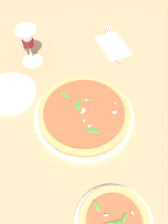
{
  "coord_description": "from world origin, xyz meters",
  "views": [
    {
      "loc": [
        -0.32,
        0.29,
        0.74
      ],
      "look_at": [
        0.03,
        -0.03,
        0.03
      ],
      "focal_mm": 42.0,
      "sensor_mm": 36.0,
      "label": 1
    }
  ],
  "objects": [
    {
      "name": "fork",
      "position": [
        0.21,
        -0.35,
        0.01
      ],
      "size": [
        0.19,
        0.12,
        0.0
      ],
      "rotation": [
        0.0,
        0.0,
        -0.55
      ],
      "color": "silver",
      "rests_on": "ground_plane"
    },
    {
      "name": "napkin",
      "position": [
        0.21,
        -0.35,
        0.0
      ],
      "size": [
        0.17,
        0.14,
        0.01
      ],
      "rotation": [
        0.0,
        0.0,
        -0.33
      ],
      "color": "white",
      "rests_on": "ground_plane"
    },
    {
      "name": "ground_plane",
      "position": [
        0.0,
        0.0,
        0.0
      ],
      "size": [
        6.0,
        6.0,
        0.0
      ],
      "primitive_type": "plane",
      "color": "#9E7A56"
    },
    {
      "name": "pizza_personal_side",
      "position": [
        -0.27,
        0.14,
        0.02
      ],
      "size": [
        0.21,
        0.21,
        0.05
      ],
      "color": "white",
      "rests_on": "ground_plane"
    },
    {
      "name": "side_plate_white",
      "position": [
        0.28,
        0.1,
        0.01
      ],
      "size": [
        0.18,
        0.18,
        0.02
      ],
      "color": "white",
      "rests_on": "ground_plane"
    },
    {
      "name": "wine_glass",
      "position": [
        0.36,
        -0.05,
        0.11
      ],
      "size": [
        0.08,
        0.08,
        0.15
      ],
      "color": "white",
      "rests_on": "ground_plane"
    },
    {
      "name": "pizza_arugula_main",
      "position": [
        0.03,
        -0.03,
        0.02
      ],
      "size": [
        0.33,
        0.33,
        0.05
      ],
      "color": "white",
      "rests_on": "ground_plane"
    }
  ]
}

